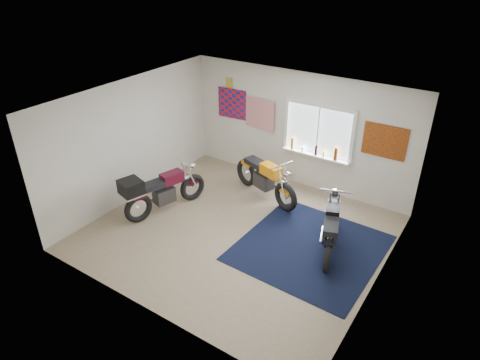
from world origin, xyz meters
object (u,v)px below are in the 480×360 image
Objects in this scene: navy_rug at (310,248)px; yellow_triumph at (265,179)px; black_chrome_bike at (331,229)px; maroon_tourer at (159,191)px.

yellow_triumph reaches higher than navy_rug.
black_chrome_bike is (0.28, 0.22, 0.42)m from navy_rug.
maroon_tourer is at bearing -110.55° from yellow_triumph.
navy_rug is 2.11m from yellow_triumph.
maroon_tourer is at bearing -168.97° from navy_rug.
maroon_tourer reaches higher than navy_rug.
navy_rug is 0.55m from black_chrome_bike.
maroon_tourer is at bearing 84.91° from black_chrome_bike.
black_chrome_bike is 0.94× the size of maroon_tourer.
black_chrome_bike is at bearing -60.38° from maroon_tourer.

